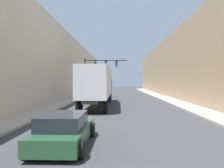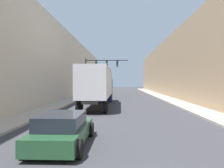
{
  "view_description": "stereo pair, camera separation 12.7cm",
  "coord_description": "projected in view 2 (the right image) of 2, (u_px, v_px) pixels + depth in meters",
  "views": [
    {
      "loc": [
        -0.18,
        -1.78,
        2.52
      ],
      "look_at": [
        -0.69,
        15.09,
        2.32
      ],
      "focal_mm": 35.0,
      "sensor_mm": 36.0,
      "label": 1
    },
    {
      "loc": [
        -0.05,
        -1.78,
        2.52
      ],
      "look_at": [
        -0.69,
        15.09,
        2.32
      ],
      "focal_mm": 35.0,
      "sensor_mm": 36.0,
      "label": 2
    }
  ],
  "objects": [
    {
      "name": "traffic_signal_gantry",
      "position": [
        97.0,
        70.0,
        33.36
      ],
      "size": [
        6.56,
        0.35,
        6.04
      ],
      "color": "black",
      "rests_on": "ground"
    },
    {
      "name": "building_left",
      "position": [
        49.0,
        65.0,
        32.13
      ],
      "size": [
        6.0,
        80.0,
        9.82
      ],
      "color": "beige",
      "rests_on": "ground"
    },
    {
      "name": "building_right",
      "position": [
        194.0,
        65.0,
        31.32
      ],
      "size": [
        6.0,
        80.0,
        9.7
      ],
      "color": "tan",
      "rests_on": "ground"
    },
    {
      "name": "sidewalk_left",
      "position": [
        76.0,
        98.0,
        32.03
      ],
      "size": [
        2.1,
        80.0,
        0.15
      ],
      "color": "#B2A899",
      "rests_on": "ground"
    },
    {
      "name": "semi_truck",
      "position": [
        98.0,
        85.0,
        22.44
      ],
      "size": [
        2.47,
        13.05,
        3.82
      ],
      "color": "silver",
      "rests_on": "ground"
    },
    {
      "name": "sedan_car",
      "position": [
        63.0,
        130.0,
        8.54
      ],
      "size": [
        2.03,
        4.21,
        1.28
      ],
      "color": "#234C2D",
      "rests_on": "ground"
    },
    {
      "name": "sidewalk_right",
      "position": [
        166.0,
        98.0,
        31.53
      ],
      "size": [
        2.1,
        80.0,
        0.15
      ],
      "color": "#B2A899",
      "rests_on": "ground"
    }
  ]
}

